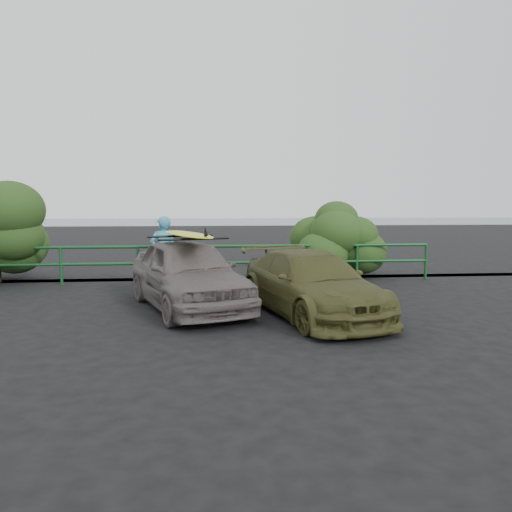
{
  "coord_description": "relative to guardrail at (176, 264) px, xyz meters",
  "views": [
    {
      "loc": [
        0.87,
        -8.48,
        2.15
      ],
      "look_at": [
        1.85,
        1.62,
        1.08
      ],
      "focal_mm": 35.0,
      "sensor_mm": 36.0,
      "label": 1
    }
  ],
  "objects": [
    {
      "name": "olive_vehicle",
      "position": [
        2.84,
        -4.14,
        0.09
      ],
      "size": [
        2.71,
        4.53,
        1.23
      ],
      "primitive_type": "imported",
      "rotation": [
        0.0,
        0.0,
        0.25
      ],
      "color": "#45461F",
      "rests_on": "ground"
    },
    {
      "name": "man",
      "position": [
        -0.25,
        -0.85,
        0.4
      ],
      "size": [
        0.77,
        0.62,
        1.84
      ],
      "primitive_type": "imported",
      "rotation": [
        0.0,
        0.0,
        3.44
      ],
      "color": "#409FC0",
      "rests_on": "ground"
    },
    {
      "name": "guardrail",
      "position": [
        0.0,
        0.0,
        0.0
      ],
      "size": [
        14.0,
        0.08,
        1.04
      ],
      "primitive_type": null,
      "color": "#154A22",
      "rests_on": "ground"
    },
    {
      "name": "ground",
      "position": [
        0.0,
        -5.0,
        -0.52
      ],
      "size": [
        80.0,
        80.0,
        0.0
      ],
      "primitive_type": "plane",
      "color": "black"
    },
    {
      "name": "sedan",
      "position": [
        0.45,
        -3.29,
        0.2
      ],
      "size": [
        3.0,
        4.56,
        1.44
      ],
      "primitive_type": "imported",
      "rotation": [
        0.0,
        0.0,
        0.33
      ],
      "color": "#675D5B",
      "rests_on": "ground"
    },
    {
      "name": "roof_rack",
      "position": [
        0.45,
        -3.29,
        0.95
      ],
      "size": [
        1.67,
        1.41,
        0.05
      ],
      "primitive_type": null,
      "rotation": [
        0.0,
        0.0,
        0.33
      ],
      "color": "black",
      "rests_on": "sedan"
    },
    {
      "name": "ocean",
      "position": [
        0.0,
        55.0,
        -0.52
      ],
      "size": [
        200.0,
        200.0,
        0.0
      ],
      "primitive_type": "plane",
      "color": "slate",
      "rests_on": "ground"
    },
    {
      "name": "surfboard",
      "position": [
        0.45,
        -3.29,
        1.01
      ],
      "size": [
        1.45,
        2.8,
        0.08
      ],
      "primitive_type": "ellipsoid",
      "rotation": [
        0.0,
        0.0,
        0.33
      ],
      "color": "yellow",
      "rests_on": "roof_rack"
    },
    {
      "name": "shrub_right",
      "position": [
        5.0,
        0.5,
        0.5
      ],
      "size": [
        3.2,
        2.4,
        2.03
      ],
      "primitive_type": null,
      "color": "#2A491A",
      "rests_on": "ground"
    }
  ]
}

